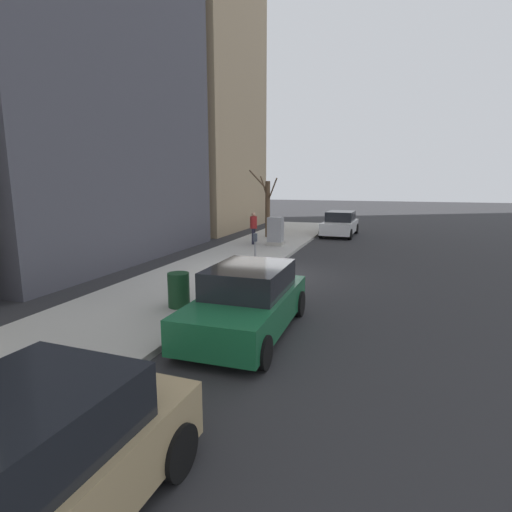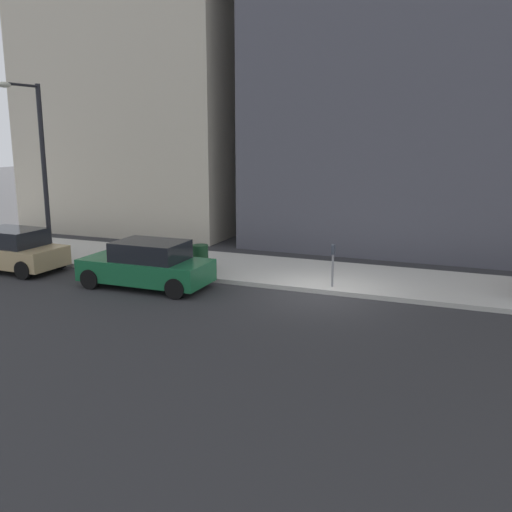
# 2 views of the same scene
# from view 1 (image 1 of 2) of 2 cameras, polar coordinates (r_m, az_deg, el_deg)

# --- Properties ---
(ground_plane) EXTENTS (120.00, 120.00, 0.00)m
(ground_plane) POSITION_cam_1_polar(r_m,az_deg,el_deg) (14.53, 1.26, -2.81)
(ground_plane) COLOR #2B2B2D
(sidewalk) EXTENTS (4.00, 36.00, 0.15)m
(sidewalk) POSITION_cam_1_polar(r_m,az_deg,el_deg) (15.21, -5.96, -1.97)
(sidewalk) COLOR #B2AFA8
(sidewalk) RESTS_ON ground
(parked_car_white) EXTENTS (2.06, 4.26, 1.52)m
(parked_car_white) POSITION_cam_1_polar(r_m,az_deg,el_deg) (25.74, 11.90, 4.49)
(parked_car_white) COLOR white
(parked_car_white) RESTS_ON ground
(parked_car_green) EXTENTS (1.94, 4.21, 1.52)m
(parked_car_green) POSITION_cam_1_polar(r_m,az_deg,el_deg) (8.96, -1.21, -6.48)
(parked_car_green) COLOR #196038
(parked_car_green) RESTS_ON ground
(parking_meter) EXTENTS (0.14, 0.10, 1.35)m
(parking_meter) POSITION_cam_1_polar(r_m,az_deg,el_deg) (14.70, -0.13, 1.24)
(parking_meter) COLOR slate
(parking_meter) RESTS_ON sidewalk
(utility_box) EXTENTS (0.83, 0.61, 1.43)m
(utility_box) POSITION_cam_1_polar(r_m,az_deg,el_deg) (20.44, 2.79, 3.50)
(utility_box) COLOR #A8A399
(utility_box) RESTS_ON sidewalk
(bare_tree) EXTENTS (1.64, 1.34, 3.88)m
(bare_tree) POSITION_cam_1_polar(r_m,az_deg,el_deg) (23.47, 1.64, 7.04)
(bare_tree) COLOR brown
(bare_tree) RESTS_ON sidewalk
(trash_bin) EXTENTS (0.56, 0.56, 0.90)m
(trash_bin) POSITION_cam_1_polar(r_m,az_deg,el_deg) (10.58, -10.98, -4.77)
(trash_bin) COLOR #14381E
(trash_bin) RESTS_ON sidewalk
(pedestrian_near_meter) EXTENTS (0.36, 0.40, 1.66)m
(pedestrian_near_meter) POSITION_cam_1_polar(r_m,az_deg,el_deg) (20.80, -0.35, 4.29)
(pedestrian_near_meter) COLOR #1E1E2D
(pedestrian_near_meter) RESTS_ON sidewalk
(office_tower_left) EXTENTS (9.92, 9.92, 29.34)m
(office_tower_left) POSITION_cam_1_polar(r_m,az_deg,el_deg) (32.41, -11.28, 30.81)
(office_tower_left) COLOR tan
(office_tower_left) RESTS_ON ground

